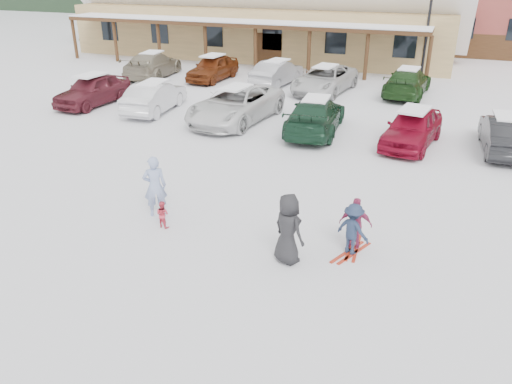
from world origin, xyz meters
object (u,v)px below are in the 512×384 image
at_px(adult_skier, 155,186).
at_px(parked_car_0, 93,90).
at_px(bystander_dark, 288,229).
at_px(parked_car_11, 407,82).
at_px(lamp_post, 429,18).
at_px(child_magenta, 356,224).
at_px(parked_car_8, 213,68).
at_px(day_lodge, 266,0).
at_px(parked_car_1, 155,97).
at_px(parked_car_10, 325,79).
at_px(toddler_red, 163,214).
at_px(parked_car_5, 505,134).
at_px(parked_car_9, 277,73).
at_px(child_navy, 353,229).
at_px(parked_car_7, 153,65).
at_px(parked_car_2, 236,104).
at_px(parked_car_3, 315,116).
at_px(parked_car_4, 412,128).

bearing_deg(adult_skier, parked_car_0, -79.83).
distance_m(bystander_dark, parked_car_11, 18.17).
relative_size(lamp_post, bystander_dark, 3.51).
relative_size(child_magenta, bystander_dark, 0.79).
xyz_separation_m(parked_car_0, parked_car_8, (3.21, 7.43, -0.01)).
bearing_deg(day_lodge, parked_car_8, -88.55).
xyz_separation_m(parked_car_1, parked_car_10, (6.76, 6.76, 0.01)).
distance_m(adult_skier, toddler_red, 0.93).
bearing_deg(parked_car_5, parked_car_9, -36.64).
distance_m(child_navy, bystander_dark, 1.67).
relative_size(day_lodge, bystander_dark, 16.32).
distance_m(lamp_post, adult_skier, 23.29).
xyz_separation_m(child_navy, parked_car_7, (-15.66, 16.48, 0.09)).
bearing_deg(parked_car_2, child_navy, -46.18).
height_order(toddler_red, parked_car_9, parked_car_9).
bearing_deg(adult_skier, parked_car_11, -141.76).
bearing_deg(lamp_post, parked_car_3, -104.63).
distance_m(parked_car_1, parked_car_11, 13.49).
bearing_deg(lamp_post, bystander_dark, -93.78).
xyz_separation_m(parked_car_7, parked_car_10, (11.03, -0.11, -0.04)).
bearing_deg(adult_skier, parked_car_7, -92.87).
xyz_separation_m(parked_car_9, parked_car_11, (7.41, 0.10, 0.01)).
bearing_deg(parked_car_10, lamp_post, 60.03).
bearing_deg(parked_car_5, toddler_red, 43.97).
distance_m(parked_car_2, parked_car_9, 7.66).
distance_m(day_lodge, parked_car_1, 18.21).
height_order(lamp_post, parked_car_9, lamp_post).
height_order(lamp_post, parked_car_2, lamp_post).
relative_size(child_magenta, parked_car_3, 0.28).
relative_size(toddler_red, parked_car_10, 0.15).
xyz_separation_m(lamp_post, parked_car_11, (-0.43, -5.28, -2.81)).
bearing_deg(parked_car_7, parked_car_11, 175.73).
bearing_deg(child_navy, toddler_red, 28.67).
bearing_deg(bystander_dark, parked_car_1, -16.44).
bearing_deg(parked_car_7, parked_car_1, 114.76).
distance_m(lamp_post, parked_car_11, 6.00).
height_order(parked_car_3, parked_car_8, parked_car_8).
relative_size(day_lodge, lamp_post, 4.66).
height_order(parked_car_3, parked_car_9, parked_car_3).
xyz_separation_m(child_navy, parked_car_5, (4.04, 9.38, 0.02)).
distance_m(parked_car_0, parked_car_8, 8.10).
height_order(parked_car_5, parked_car_8, parked_car_8).
relative_size(parked_car_4, parked_car_11, 0.86).
height_order(child_magenta, bystander_dark, bystander_dark).
bearing_deg(parked_car_8, parked_car_1, -83.32).
height_order(parked_car_9, parked_car_11, parked_car_11).
distance_m(bystander_dark, parked_car_8, 20.76).
xyz_separation_m(parked_car_4, parked_car_11, (-0.94, 8.34, -0.01)).
relative_size(parked_car_5, parked_car_7, 0.80).
distance_m(bystander_dark, parked_car_2, 11.86).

